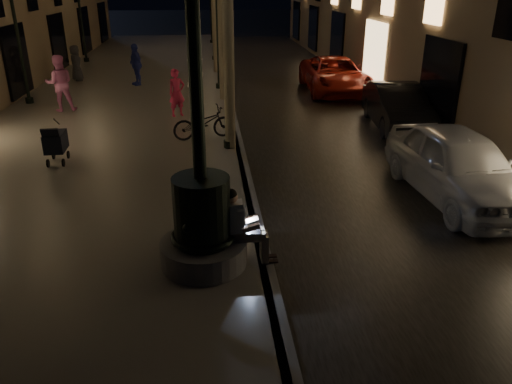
{
  "coord_description": "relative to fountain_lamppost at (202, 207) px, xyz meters",
  "views": [
    {
      "loc": [
        -0.86,
        -5.07,
        4.49
      ],
      "look_at": [
        -0.05,
        3.0,
        0.99
      ],
      "focal_mm": 35.0,
      "sensor_mm": 36.0,
      "label": 1
    }
  ],
  "objects": [
    {
      "name": "ground",
      "position": [
        1.0,
        13.0,
        -1.21
      ],
      "size": [
        120.0,
        120.0,
        0.0
      ],
      "primitive_type": "plane",
      "color": "black",
      "rests_on": "ground"
    },
    {
      "name": "cobble_lane",
      "position": [
        4.0,
        13.0,
        -1.2
      ],
      "size": [
        6.0,
        45.0,
        0.02
      ],
      "primitive_type": "cube",
      "color": "black",
      "rests_on": "ground"
    },
    {
      "name": "promenade",
      "position": [
        -3.0,
        13.0,
        -1.11
      ],
      "size": [
        8.0,
        45.0,
        0.2
      ],
      "primitive_type": "cube",
      "color": "slate",
      "rests_on": "ground"
    },
    {
      "name": "curb_strip",
      "position": [
        1.0,
        13.0,
        -1.11
      ],
      "size": [
        0.25,
        45.0,
        0.2
      ],
      "primitive_type": "cube",
      "color": "#59595B",
      "rests_on": "ground"
    },
    {
      "name": "fountain_lamppost",
      "position": [
        0.0,
        0.0,
        0.0
      ],
      "size": [
        1.4,
        1.4,
        5.21
      ],
      "color": "#59595B",
      "rests_on": "promenade"
    },
    {
      "name": "seated_man_laptop",
      "position": [
        0.61,
        0.0,
        -0.32
      ],
      "size": [
        0.92,
        0.31,
        1.29
      ],
      "color": "tan",
      "rests_on": "promenade"
    },
    {
      "name": "lamp_curb_a",
      "position": [
        0.7,
        6.0,
        2.02
      ],
      "size": [
        0.36,
        0.36,
        4.81
      ],
      "color": "black",
      "rests_on": "promenade"
    },
    {
      "name": "lamp_curb_b",
      "position": [
        0.7,
        14.0,
        2.02
      ],
      "size": [
        0.36,
        0.36,
        4.81
      ],
      "color": "black",
      "rests_on": "promenade"
    },
    {
      "name": "lamp_curb_c",
      "position": [
        0.7,
        22.0,
        2.02
      ],
      "size": [
        0.36,
        0.36,
        4.81
      ],
      "color": "black",
      "rests_on": "promenade"
    },
    {
      "name": "lamp_left_b",
      "position": [
        -6.4,
        12.0,
        2.02
      ],
      "size": [
        0.36,
        0.36,
        4.81
      ],
      "color": "black",
      "rests_on": "promenade"
    },
    {
      "name": "lamp_left_c",
      "position": [
        -6.4,
        22.0,
        2.02
      ],
      "size": [
        0.36,
        0.36,
        4.81
      ],
      "color": "black",
      "rests_on": "promenade"
    },
    {
      "name": "stroller",
      "position": [
        -3.62,
        5.17,
        -0.46
      ],
      "size": [
        0.49,
        1.08,
        1.1
      ],
      "rotation": [
        0.0,
        0.0,
        0.04
      ],
      "color": "black",
      "rests_on": "promenade"
    },
    {
      "name": "car_front",
      "position": [
        5.5,
        2.56,
        -0.45
      ],
      "size": [
        2.02,
        4.58,
        1.53
      ],
      "primitive_type": "imported",
      "rotation": [
        0.0,
        0.0,
        0.05
      ],
      "color": "#B6B8BE",
      "rests_on": "ground"
    },
    {
      "name": "car_second",
      "position": [
        6.2,
        8.09,
        -0.52
      ],
      "size": [
        1.88,
        4.33,
        1.39
      ],
      "primitive_type": "imported",
      "rotation": [
        0.0,
        0.0,
        -0.1
      ],
      "color": "black",
      "rests_on": "ground"
    },
    {
      "name": "car_third",
      "position": [
        5.54,
        13.68,
        -0.49
      ],
      "size": [
        2.55,
        5.24,
        1.43
      ],
      "primitive_type": "imported",
      "rotation": [
        0.0,
        0.0,
        -0.03
      ],
      "color": "maroon",
      "rests_on": "ground"
    },
    {
      "name": "pedestrian_red",
      "position": [
        -0.83,
        9.56,
        -0.23
      ],
      "size": [
        0.67,
        0.58,
        1.56
      ],
      "primitive_type": "imported",
      "rotation": [
        0.0,
        0.0,
        0.45
      ],
      "color": "#D02953",
      "rests_on": "promenade"
    },
    {
      "name": "pedestrian_pink",
      "position": [
        -4.85,
        10.69,
        -0.06
      ],
      "size": [
        1.06,
        0.9,
        1.9
      ],
      "primitive_type": "imported",
      "rotation": [
        0.0,
        0.0,
        3.36
      ],
      "color": "pink",
      "rests_on": "promenade"
    },
    {
      "name": "pedestrian_white",
      "position": [
        -0.23,
        12.09,
        -0.16
      ],
      "size": [
        1.08,
        1.27,
        1.7
      ],
      "primitive_type": "imported",
      "rotation": [
        0.0,
        0.0,
        4.22
      ],
      "color": "white",
      "rests_on": "promenade"
    },
    {
      "name": "pedestrian_blue",
      "position": [
        -2.81,
        15.07,
        -0.14
      ],
      "size": [
        0.89,
        1.09,
        1.74
      ],
      "primitive_type": "imported",
      "rotation": [
        0.0,
        0.0,
        5.26
      ],
      "color": "navy",
      "rests_on": "promenade"
    },
    {
      "name": "pedestrian_dark",
      "position": [
        -5.6,
        16.35,
        -0.24
      ],
      "size": [
        0.65,
        0.84,
        1.55
      ],
      "primitive_type": "imported",
      "rotation": [
        0.0,
        0.0,
        1.79
      ],
      "color": "#2E2D32",
      "rests_on": "promenade"
    },
    {
      "name": "bicycle",
      "position": [
        0.03,
        6.89,
        -0.55
      ],
      "size": [
        1.87,
        1.05,
        0.93
      ],
      "primitive_type": "imported",
      "rotation": [
        0.0,
        0.0,
        1.83
      ],
      "color": "black",
      "rests_on": "promenade"
    }
  ]
}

